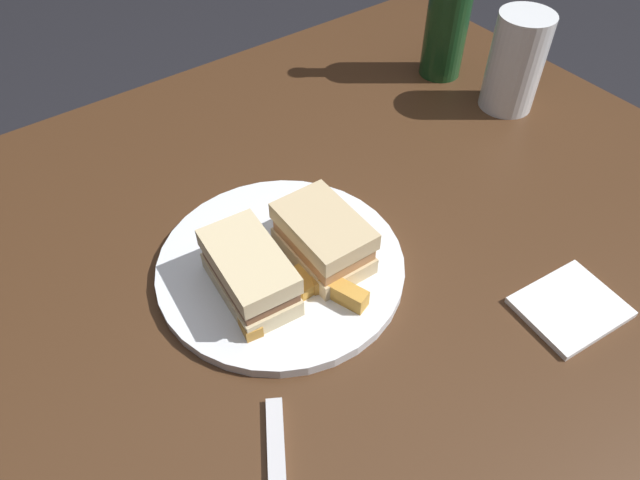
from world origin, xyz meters
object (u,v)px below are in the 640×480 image
Objects in this scene: pint_glass at (514,69)px; cider_bottle at (449,10)px; plate at (281,266)px; sandwich_half_right at (324,239)px; napkin at (570,307)px; sandwich_half_left at (250,273)px.

pint_glass is 0.56× the size of cider_bottle.
plate is 2.55× the size of sandwich_half_right.
plate reaches higher than napkin.
napkin is at bearing -46.37° from plate.
cider_bottle is (-0.02, 0.13, 0.05)m from pint_glass.
cider_bottle reaches higher than plate.
sandwich_half_left is 1.11× the size of sandwich_half_right.
pint_glass reaches higher than sandwich_half_right.
cider_bottle is 0.51m from napkin.
napkin is (-0.25, -0.31, -0.06)m from pint_glass.
sandwich_half_right is at bearing 130.35° from napkin.
sandwich_half_right is 0.28m from napkin.
cider_bottle is at bearing 23.68° from sandwich_half_left.
plate is 0.06m from sandwich_half_left.
pint_glass reaches higher than sandwich_half_left.
sandwich_half_left is 0.56m from cider_bottle.
plate is 0.49m from pint_glass.
cider_bottle reaches higher than pint_glass.
sandwich_half_right is 0.76× the size of pint_glass.
sandwich_half_left is at bearing -162.17° from plate.
pint_glass is at bearing 9.95° from sandwich_half_left.
pint_glass reaches higher than plate.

